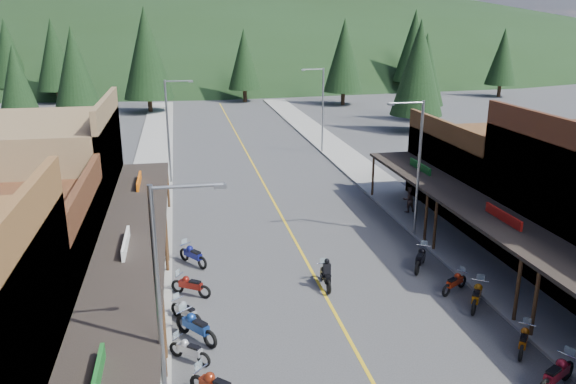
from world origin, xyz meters
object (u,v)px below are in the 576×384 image
pine_11 (419,68)px  bike_east_5 (557,373)px  bike_west_8 (186,310)px  pine_8 (17,85)px  pine_7 (8,53)px  bike_west_6 (189,349)px  shop_east_3 (491,174)px  streetlight_2 (417,163)px  pine_10 (74,68)px  pedestrian_east_b (409,199)px  rider_on_bike (326,275)px  pine_3 (244,59)px  streetlight_0 (164,301)px  pine_9 (425,69)px  streetlight_1 (170,127)px  bike_west_10 (193,254)px  pine_2 (146,53)px  pine_4 (344,55)px  pine_6 (503,57)px  shop_west_3 (46,182)px  streetlight_3 (321,107)px  bike_east_9 (421,257)px  pine_5 (414,46)px  bike_east_8 (455,282)px  bike_east_7 (477,295)px  bike_east_6 (524,339)px  bike_west_7 (196,325)px  pine_1 (54,55)px

pine_11 → bike_east_5: size_ratio=5.39×
pine_11 → bike_west_8: size_ratio=6.37×
pine_8 → bike_west_8: size_ratio=5.14×
pine_7 → bike_west_6: pine_7 is taller
shop_east_3 → streetlight_2: 7.80m
pine_10 → pedestrian_east_b: 46.77m
pedestrian_east_b → shop_east_3: bearing=166.3°
rider_on_bike → pine_11: bearing=63.7°
pine_7 → pine_3: bearing=-15.5°
streetlight_0 → pine_9: 59.69m
streetlight_2 → pine_11: size_ratio=0.65×
streetlight_1 → bike_west_10: streetlight_1 is taller
pine_2 → pine_4: bearing=4.1°
pine_6 → pine_11: bearing=-135.0°
pine_11 → bike_west_6: 48.70m
shop_west_3 → bike_west_8: shop_west_3 is taller
pine_4 → pine_10: 37.37m
pedestrian_east_b → pine_4: bearing=-110.7°
pine_3 → pine_4: size_ratio=0.88×
streetlight_3 → bike_west_10: 27.21m
bike_east_9 → shop_west_3: bearing=-167.0°
pine_4 → streetlight_3: bearing=-110.2°
pine_6 → bike_west_8: bearing=-129.5°
pine_5 → bike_west_10: bearing=-121.3°
pine_7 → pine_10: 29.53m
rider_on_bike → streetlight_0: bearing=-127.2°
pine_7 → pine_10: (14.00, -26.00, -0.45)m
streetlight_0 → bike_east_8: bearing=27.9°
pine_2 → pine_8: pine_2 is taller
pine_4 → bike_east_7: 62.13m
streetlight_0 → bike_east_9: bearing=37.5°
streetlight_0 → pine_9: bearing=58.7°
pine_3 → rider_on_bike: pine_3 is taller
bike_east_5 → bike_east_6: bike_east_5 is taller
shop_east_3 → pine_7: 79.38m
pine_7 → bike_west_6: bearing=-71.9°
shop_west_3 → bike_west_6: size_ratio=5.89×
shop_east_3 → pine_5: (20.25, 60.70, 5.46)m
bike_west_7 → bike_east_8: 12.21m
streetlight_2 → pine_9: bearing=65.3°
pine_2 → bike_west_10: 52.36m
streetlight_1 → bike_east_5: bearing=-65.5°
bike_west_10 → shop_west_3: bearing=112.4°
pine_6 → pine_4: bearing=-171.9°
pine_4 → bike_east_6: pine_4 is taller
pine_1 → bike_east_8: bearing=-66.5°
pine_3 → pine_10: 27.20m
bike_west_7 → bike_east_6: size_ratio=1.21×
shop_east_3 → pine_9: bearing=73.1°
streetlight_3 → pine_5: 50.08m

